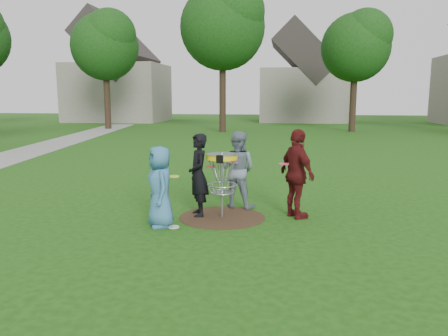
# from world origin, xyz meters

# --- Properties ---
(ground) EXTENTS (100.00, 100.00, 0.00)m
(ground) POSITION_xyz_m (0.00, 0.00, 0.00)
(ground) COLOR #19470F
(ground) RESTS_ON ground
(dirt_patch) EXTENTS (1.80, 1.80, 0.01)m
(dirt_patch) POSITION_xyz_m (0.00, 0.00, 0.00)
(dirt_patch) COLOR #47331E
(dirt_patch) RESTS_ON ground
(concrete_path) EXTENTS (7.75, 39.92, 0.02)m
(concrete_path) POSITION_xyz_m (-10.00, 8.00, 0.01)
(concrete_path) COLOR #9E9E99
(concrete_path) RESTS_ON ground
(player_blue) EXTENTS (0.80, 0.91, 1.57)m
(player_blue) POSITION_xyz_m (-1.10, -0.77, 0.79)
(player_blue) COLOR teal
(player_blue) RESTS_ON ground
(player_black) EXTENTS (0.63, 0.75, 1.74)m
(player_black) POSITION_xyz_m (-0.51, 0.09, 0.87)
(player_black) COLOR black
(player_black) RESTS_ON ground
(player_grey) EXTENTS (0.99, 0.86, 1.74)m
(player_grey) POSITION_xyz_m (0.22, 0.91, 0.87)
(player_grey) COLOR slate
(player_grey) RESTS_ON ground
(player_maroon) EXTENTS (0.96, 1.16, 1.85)m
(player_maroon) POSITION_xyz_m (1.53, 0.20, 0.93)
(player_maroon) COLOR #511213
(player_maroon) RESTS_ON ground
(disc_on_grass) EXTENTS (0.22, 0.22, 0.02)m
(disc_on_grass) POSITION_xyz_m (-0.83, -0.82, 0.01)
(disc_on_grass) COLOR silver
(disc_on_grass) RESTS_ON ground
(disc_golf_basket) EXTENTS (0.66, 0.67, 1.38)m
(disc_golf_basket) POSITION_xyz_m (0.00, -0.00, 1.02)
(disc_golf_basket) COLOR #9EA0A5
(disc_golf_basket) RESTS_ON ground
(held_discs) EXTENTS (2.34, 1.47, 0.19)m
(held_discs) POSITION_xyz_m (0.08, 0.06, 1.06)
(held_discs) COLOR #C9E018
(held_discs) RESTS_ON ground
(tree_row) EXTENTS (51.20, 17.42, 9.90)m
(tree_row) POSITION_xyz_m (0.44, 20.67, 6.21)
(tree_row) COLOR #38281C
(tree_row) RESTS_ON ground
(house_row) EXTENTS (44.50, 10.65, 11.62)m
(house_row) POSITION_xyz_m (4.78, 33.07, 4.14)
(house_row) COLOR gray
(house_row) RESTS_ON ground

